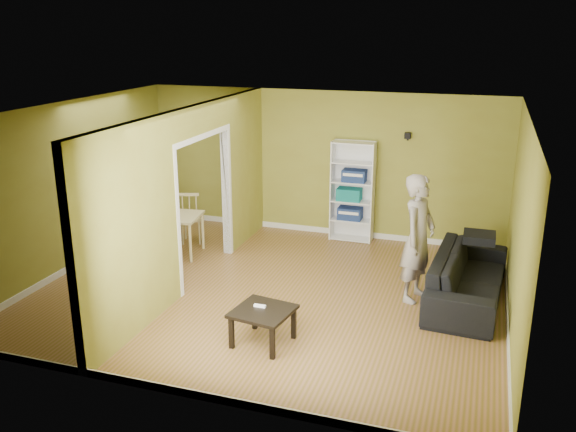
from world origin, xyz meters
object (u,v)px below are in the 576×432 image
(bookshelf, at_px, (353,191))
(chair_near, at_px, (149,238))
(coffee_table, at_px, (263,315))
(chair_left, at_px, (129,221))
(dining_table, at_px, (167,219))
(chair_far, at_px, (192,216))
(sofa, at_px, (469,270))
(person, at_px, (419,228))

(bookshelf, bearing_deg, chair_near, -141.23)
(coffee_table, xyz_separation_m, chair_left, (-3.28, 2.32, 0.14))
(dining_table, xyz_separation_m, chair_left, (-0.71, -0.03, -0.09))
(coffee_table, xyz_separation_m, chair_far, (-2.45, 2.99, 0.10))
(sofa, distance_m, chair_far, 4.82)
(person, relative_size, coffee_table, 3.17)
(sofa, relative_size, coffee_table, 3.51)
(sofa, bearing_deg, chair_near, 96.85)
(bookshelf, xyz_separation_m, dining_table, (-2.76, -1.69, -0.28))
(person, relative_size, bookshelf, 1.18)
(person, distance_m, chair_far, 4.22)
(chair_near, bearing_deg, dining_table, 88.67)
(sofa, relative_size, chair_near, 2.59)
(chair_left, bearing_deg, sofa, 101.06)
(chair_near, distance_m, chair_far, 1.19)
(sofa, height_order, bookshelf, bookshelf)
(bookshelf, distance_m, coffee_table, 4.08)
(person, xyz_separation_m, chair_near, (-4.17, -0.05, -0.60))
(person, height_order, chair_near, person)
(chair_near, bearing_deg, coffee_table, -33.93)
(person, relative_size, chair_left, 2.06)
(person, height_order, dining_table, person)
(sofa, bearing_deg, chair_far, 82.71)
(person, distance_m, chair_left, 4.91)
(dining_table, relative_size, chair_left, 1.07)
(sofa, xyz_separation_m, chair_far, (-4.72, 0.95, 0.03))
(sofa, relative_size, dining_table, 2.14)
(chair_left, bearing_deg, dining_table, 106.53)
(chair_near, bearing_deg, bookshelf, 39.64)
(coffee_table, xyz_separation_m, chair_near, (-2.59, 1.80, 0.08))
(chair_left, xyz_separation_m, chair_far, (0.83, 0.67, -0.04))
(coffee_table, bearing_deg, person, 49.44)
(coffee_table, bearing_deg, chair_left, 144.70)
(sofa, xyz_separation_m, coffee_table, (-2.28, -2.03, -0.07))
(coffee_table, relative_size, chair_near, 0.74)
(coffee_table, relative_size, chair_far, 0.70)
(sofa, bearing_deg, person, 109.09)
(bookshelf, relative_size, chair_far, 1.88)
(dining_table, distance_m, chair_left, 0.71)
(chair_left, relative_size, chair_near, 1.14)
(chair_near, bearing_deg, sofa, 3.61)
(bookshelf, xyz_separation_m, coffee_table, (-0.20, -4.04, -0.51))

